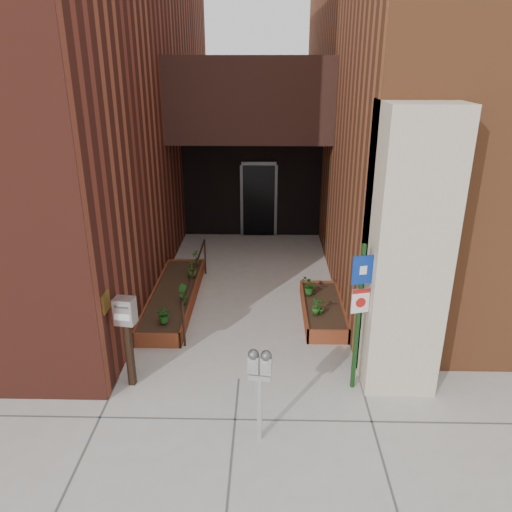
{
  "coord_description": "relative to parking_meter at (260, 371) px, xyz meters",
  "views": [
    {
      "loc": [
        0.44,
        -6.9,
        4.94
      ],
      "look_at": [
        0.24,
        1.8,
        1.48
      ],
      "focal_mm": 35.0,
      "sensor_mm": 36.0,
      "label": 1
    }
  ],
  "objects": [
    {
      "name": "shrub_left_a",
      "position": [
        -1.84,
        2.71,
        -0.64
      ],
      "size": [
        0.33,
        0.33,
        0.34
      ],
      "primitive_type": "imported",
      "rotation": [
        0.0,
        0.0,
        0.09
      ],
      "color": "#1F601B",
      "rests_on": "planter_left"
    },
    {
      "name": "handrail",
      "position": [
        -1.42,
        4.02,
        -0.36
      ],
      "size": [
        0.04,
        3.34,
        0.9
      ],
      "color": "black",
      "rests_on": "ground"
    },
    {
      "name": "shrub_right_b",
      "position": [
        1.16,
        3.13,
        -0.65
      ],
      "size": [
        0.19,
        0.19,
        0.31
      ],
      "primitive_type": "imported",
      "rotation": [
        0.0,
        0.0,
        2.95
      ],
      "color": "#235017",
      "rests_on": "planter_right"
    },
    {
      "name": "shrub_left_d",
      "position": [
        -1.62,
        5.47,
        -0.61
      ],
      "size": [
        0.27,
        0.27,
        0.39
      ],
      "primitive_type": "imported",
      "rotation": [
        0.0,
        0.0,
        5.09
      ],
      "color": "#2A5E1B",
      "rests_on": "planter_left"
    },
    {
      "name": "payment_dropbox",
      "position": [
        -2.09,
        1.2,
        0.01
      ],
      "size": [
        0.34,
        0.27,
        1.55
      ],
      "color": "black",
      "rests_on": "ground"
    },
    {
      "name": "parking_meter",
      "position": [
        0.0,
        0.0,
        0.0
      ],
      "size": [
        0.33,
        0.17,
        1.43
      ],
      "color": "#B8B8BA",
      "rests_on": "ground"
    },
    {
      "name": "architecture",
      "position": [
        -0.55,
        8.27,
        3.88
      ],
      "size": [
        20.0,
        14.6,
        10.0
      ],
      "color": "#5E251A",
      "rests_on": "ground"
    },
    {
      "name": "sign_post",
      "position": [
        1.48,
        1.19,
        0.41
      ],
      "size": [
        0.33,
        0.12,
        2.46
      ],
      "color": "#163E17",
      "rests_on": "ground"
    },
    {
      "name": "ground",
      "position": [
        -0.37,
        1.37,
        -1.1
      ],
      "size": [
        80.0,
        80.0,
        0.0
      ],
      "primitive_type": "plane",
      "color": "#9E9991",
      "rests_on": "ground"
    },
    {
      "name": "shrub_left_b",
      "position": [
        -1.62,
        3.54,
        -0.61
      ],
      "size": [
        0.3,
        0.3,
        0.38
      ],
      "primitive_type": "imported",
      "rotation": [
        0.0,
        0.0,
        2.34
      ],
      "color": "#1C5919",
      "rests_on": "planter_left"
    },
    {
      "name": "planter_right",
      "position": [
        1.23,
        3.57,
        -0.97
      ],
      "size": [
        0.8,
        2.2,
        0.3
      ],
      "color": "maroon",
      "rests_on": "ground"
    },
    {
      "name": "shrub_left_c",
      "position": [
        -1.62,
        4.83,
        -0.61
      ],
      "size": [
        0.3,
        0.3,
        0.39
      ],
      "primitive_type": "imported",
      "rotation": [
        0.0,
        0.0,
        3.73
      ],
      "color": "#255719",
      "rests_on": "planter_left"
    },
    {
      "name": "shrub_right_c",
      "position": [
        0.98,
        3.98,
        -0.62
      ],
      "size": [
        0.45,
        0.45,
        0.37
      ],
      "primitive_type": "imported",
      "rotation": [
        0.0,
        0.0,
        4.18
      ],
      "color": "#1B4F16",
      "rests_on": "planter_right"
    },
    {
      "name": "shrub_right_a",
      "position": [
        1.05,
        3.12,
        -0.65
      ],
      "size": [
        0.22,
        0.22,
        0.31
      ],
      "primitive_type": "imported",
      "rotation": [
        0.0,
        0.0,
        1.24
      ],
      "color": "#1E5017",
      "rests_on": "planter_right"
    },
    {
      "name": "planter_left",
      "position": [
        -1.92,
        4.07,
        -0.97
      ],
      "size": [
        0.9,
        3.6,
        0.3
      ],
      "color": "maroon",
      "rests_on": "ground"
    }
  ]
}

